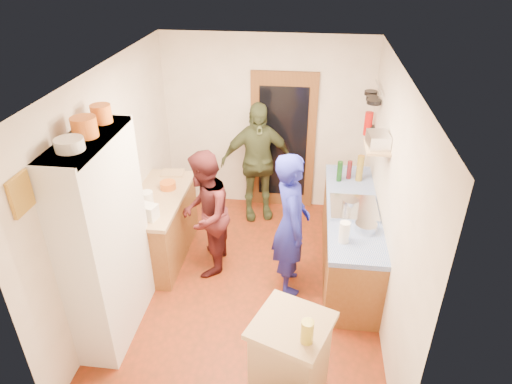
% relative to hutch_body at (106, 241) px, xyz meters
% --- Properties ---
extents(floor, '(3.00, 4.00, 0.02)m').
position_rel_hutch_body_xyz_m(floor, '(1.30, 0.80, -1.11)').
color(floor, maroon).
rests_on(floor, ground).
extents(ceiling, '(3.00, 4.00, 0.02)m').
position_rel_hutch_body_xyz_m(ceiling, '(1.30, 0.80, 1.51)').
color(ceiling, silver).
rests_on(ceiling, ground).
extents(wall_back, '(3.00, 0.02, 2.60)m').
position_rel_hutch_body_xyz_m(wall_back, '(1.30, 2.81, 0.20)').
color(wall_back, silver).
rests_on(wall_back, ground).
extents(wall_front, '(3.00, 0.02, 2.60)m').
position_rel_hutch_body_xyz_m(wall_front, '(1.30, -1.21, 0.20)').
color(wall_front, silver).
rests_on(wall_front, ground).
extents(wall_left, '(0.02, 4.00, 2.60)m').
position_rel_hutch_body_xyz_m(wall_left, '(-0.21, 0.80, 0.20)').
color(wall_left, silver).
rests_on(wall_left, ground).
extents(wall_right, '(0.02, 4.00, 2.60)m').
position_rel_hutch_body_xyz_m(wall_right, '(2.81, 0.80, 0.20)').
color(wall_right, silver).
rests_on(wall_right, ground).
extents(door_frame, '(0.95, 0.06, 2.10)m').
position_rel_hutch_body_xyz_m(door_frame, '(1.55, 2.77, -0.05)').
color(door_frame, brown).
rests_on(door_frame, ground).
extents(door_glass, '(0.70, 0.02, 1.70)m').
position_rel_hutch_body_xyz_m(door_glass, '(1.55, 2.74, -0.05)').
color(door_glass, black).
rests_on(door_glass, door_frame).
extents(hutch_body, '(0.40, 1.20, 2.20)m').
position_rel_hutch_body_xyz_m(hutch_body, '(0.00, 0.00, 0.00)').
color(hutch_body, silver).
rests_on(hutch_body, ground).
extents(hutch_top_shelf, '(0.40, 1.14, 0.04)m').
position_rel_hutch_body_xyz_m(hutch_top_shelf, '(0.00, 0.00, 1.08)').
color(hutch_top_shelf, silver).
rests_on(hutch_top_shelf, hutch_body).
extents(plate_stack, '(0.24, 0.24, 0.10)m').
position_rel_hutch_body_xyz_m(plate_stack, '(0.00, -0.26, 1.15)').
color(plate_stack, white).
rests_on(plate_stack, hutch_top_shelf).
extents(orange_pot_a, '(0.22, 0.22, 0.18)m').
position_rel_hutch_body_xyz_m(orange_pot_a, '(0.00, 0.02, 1.19)').
color(orange_pot_a, orange).
rests_on(orange_pot_a, hutch_top_shelf).
extents(orange_pot_b, '(0.19, 0.19, 0.17)m').
position_rel_hutch_body_xyz_m(orange_pot_b, '(0.00, 0.37, 1.18)').
color(orange_pot_b, orange).
rests_on(orange_pot_b, hutch_top_shelf).
extents(left_counter_base, '(0.60, 1.40, 0.85)m').
position_rel_hutch_body_xyz_m(left_counter_base, '(0.10, 1.25, -0.68)').
color(left_counter_base, brown).
rests_on(left_counter_base, ground).
extents(left_counter_top, '(0.64, 1.44, 0.05)m').
position_rel_hutch_body_xyz_m(left_counter_top, '(0.10, 1.25, -0.23)').
color(left_counter_top, tan).
rests_on(left_counter_top, left_counter_base).
extents(toaster, '(0.27, 0.21, 0.17)m').
position_rel_hutch_body_xyz_m(toaster, '(0.15, 0.76, -0.11)').
color(toaster, white).
rests_on(toaster, left_counter_top).
extents(kettle, '(0.18, 0.18, 0.17)m').
position_rel_hutch_body_xyz_m(kettle, '(0.05, 1.04, -0.11)').
color(kettle, white).
rests_on(kettle, left_counter_top).
extents(orange_bowl, '(0.21, 0.21, 0.09)m').
position_rel_hutch_body_xyz_m(orange_bowl, '(0.18, 1.46, -0.15)').
color(orange_bowl, orange).
rests_on(orange_bowl, left_counter_top).
extents(chopping_board, '(0.32, 0.25, 0.02)m').
position_rel_hutch_body_xyz_m(chopping_board, '(0.12, 1.87, -0.19)').
color(chopping_board, tan).
rests_on(chopping_board, left_counter_top).
extents(right_counter_base, '(0.60, 2.20, 0.84)m').
position_rel_hutch_body_xyz_m(right_counter_base, '(2.50, 1.30, -0.68)').
color(right_counter_base, brown).
rests_on(right_counter_base, ground).
extents(right_counter_top, '(0.62, 2.22, 0.06)m').
position_rel_hutch_body_xyz_m(right_counter_top, '(2.50, 1.30, -0.23)').
color(right_counter_top, '#0B37B0').
rests_on(right_counter_top, right_counter_base).
extents(hob, '(0.55, 0.58, 0.04)m').
position_rel_hutch_body_xyz_m(hob, '(2.50, 1.24, -0.18)').
color(hob, silver).
rests_on(hob, right_counter_top).
extents(pot_on_hob, '(0.19, 0.19, 0.12)m').
position_rel_hutch_body_xyz_m(pot_on_hob, '(2.45, 1.17, -0.10)').
color(pot_on_hob, silver).
rests_on(pot_on_hob, hob).
extents(bottle_a, '(0.08, 0.08, 0.28)m').
position_rel_hutch_body_xyz_m(bottle_a, '(2.35, 1.94, -0.06)').
color(bottle_a, '#143F14').
rests_on(bottle_a, right_counter_top).
extents(bottle_b, '(0.07, 0.07, 0.25)m').
position_rel_hutch_body_xyz_m(bottle_b, '(2.48, 2.02, -0.07)').
color(bottle_b, '#591419').
rests_on(bottle_b, right_counter_top).
extents(bottle_c, '(0.11, 0.11, 0.35)m').
position_rel_hutch_body_xyz_m(bottle_c, '(2.61, 1.99, -0.02)').
color(bottle_c, olive).
rests_on(bottle_c, right_counter_top).
extents(paper_towel, '(0.14, 0.14, 0.24)m').
position_rel_hutch_body_xyz_m(paper_towel, '(2.35, 0.56, -0.08)').
color(paper_towel, white).
rests_on(paper_towel, right_counter_top).
extents(mixing_bowl, '(0.28, 0.28, 0.09)m').
position_rel_hutch_body_xyz_m(mixing_bowl, '(2.60, 0.80, -0.15)').
color(mixing_bowl, silver).
rests_on(mixing_bowl, right_counter_top).
extents(island_base, '(0.71, 0.71, 0.86)m').
position_rel_hutch_body_xyz_m(island_base, '(1.87, -0.67, -0.67)').
color(island_base, tan).
rests_on(island_base, ground).
extents(island_top, '(0.80, 0.80, 0.05)m').
position_rel_hutch_body_xyz_m(island_top, '(1.87, -0.67, -0.22)').
color(island_top, tan).
rests_on(island_top, island_base).
extents(cutting_board, '(0.43, 0.39, 0.02)m').
position_rel_hutch_body_xyz_m(cutting_board, '(1.85, -0.61, -0.21)').
color(cutting_board, white).
rests_on(cutting_board, island_top).
extents(oil_jar, '(0.13, 0.13, 0.21)m').
position_rel_hutch_body_xyz_m(oil_jar, '(2.00, -0.85, -0.09)').
color(oil_jar, '#AD9E2D').
rests_on(oil_jar, island_top).
extents(pan_rail, '(0.02, 0.65, 0.02)m').
position_rel_hutch_body_xyz_m(pan_rail, '(2.76, 2.33, 0.95)').
color(pan_rail, silver).
rests_on(pan_rail, wall_right).
extents(pan_hang_a, '(0.18, 0.18, 0.05)m').
position_rel_hutch_body_xyz_m(pan_hang_a, '(2.70, 2.15, 0.82)').
color(pan_hang_a, black).
rests_on(pan_hang_a, pan_rail).
extents(pan_hang_b, '(0.16, 0.16, 0.05)m').
position_rel_hutch_body_xyz_m(pan_hang_b, '(2.70, 2.35, 0.80)').
color(pan_hang_b, black).
rests_on(pan_hang_b, pan_rail).
extents(pan_hang_c, '(0.17, 0.17, 0.05)m').
position_rel_hutch_body_xyz_m(pan_hang_c, '(2.70, 2.55, 0.81)').
color(pan_hang_c, black).
rests_on(pan_hang_c, pan_rail).
extents(wall_shelf, '(0.26, 0.42, 0.03)m').
position_rel_hutch_body_xyz_m(wall_shelf, '(2.67, 1.25, 0.60)').
color(wall_shelf, tan).
rests_on(wall_shelf, wall_right).
extents(radio, '(0.25, 0.32, 0.15)m').
position_rel_hutch_body_xyz_m(radio, '(2.67, 1.25, 0.69)').
color(radio, silver).
rests_on(radio, wall_shelf).
extents(ext_bracket, '(0.06, 0.10, 0.04)m').
position_rel_hutch_body_xyz_m(ext_bracket, '(2.77, 2.50, 0.35)').
color(ext_bracket, black).
rests_on(ext_bracket, wall_right).
extents(fire_extinguisher, '(0.11, 0.11, 0.32)m').
position_rel_hutch_body_xyz_m(fire_extinguisher, '(2.71, 2.50, 0.40)').
color(fire_extinguisher, red).
rests_on(fire_extinguisher, wall_right).
extents(picture_frame, '(0.03, 0.25, 0.30)m').
position_rel_hutch_body_xyz_m(picture_frame, '(-0.18, -0.75, 0.95)').
color(picture_frame, gold).
rests_on(picture_frame, wall_left).
extents(person_hob, '(0.53, 0.70, 1.75)m').
position_rel_hutch_body_xyz_m(person_hob, '(1.82, 0.85, -0.23)').
color(person_hob, navy).
rests_on(person_hob, ground).
extents(person_left, '(0.64, 0.80, 1.61)m').
position_rel_hutch_body_xyz_m(person_left, '(0.77, 1.10, -0.30)').
color(person_left, '#441719').
rests_on(person_left, ground).
extents(person_back, '(1.12, 0.71, 1.77)m').
position_rel_hutch_body_xyz_m(person_back, '(1.22, 2.40, -0.21)').
color(person_back, '#384025').
rests_on(person_back, ground).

